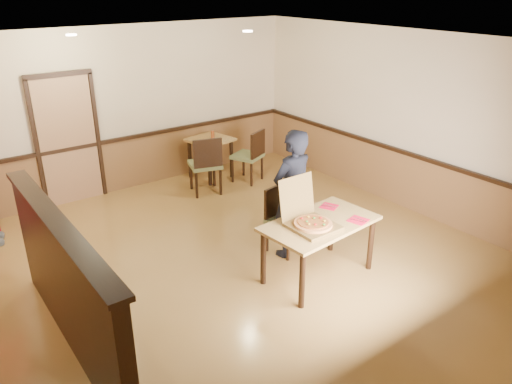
# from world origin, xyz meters

# --- Properties ---
(floor) EXTENTS (7.00, 7.00, 0.00)m
(floor) POSITION_xyz_m (0.00, 0.00, 0.00)
(floor) COLOR #A87D41
(floor) RESTS_ON ground
(ceiling) EXTENTS (7.00, 7.00, 0.00)m
(ceiling) POSITION_xyz_m (0.00, 0.00, 2.80)
(ceiling) COLOR black
(ceiling) RESTS_ON wall_back
(wall_back) EXTENTS (7.00, 0.00, 7.00)m
(wall_back) POSITION_xyz_m (0.00, 3.50, 1.40)
(wall_back) COLOR beige
(wall_back) RESTS_ON floor
(wall_right) EXTENTS (0.00, 7.00, 7.00)m
(wall_right) POSITION_xyz_m (3.50, 0.00, 1.40)
(wall_right) COLOR beige
(wall_right) RESTS_ON floor
(wainscot_back) EXTENTS (7.00, 0.04, 0.90)m
(wainscot_back) POSITION_xyz_m (0.00, 3.47, 0.45)
(wainscot_back) COLOR brown
(wainscot_back) RESTS_ON floor
(chair_rail_back) EXTENTS (7.00, 0.06, 0.06)m
(chair_rail_back) POSITION_xyz_m (0.00, 3.45, 0.92)
(chair_rail_back) COLOR black
(chair_rail_back) RESTS_ON wall_back
(wainscot_right) EXTENTS (0.04, 7.00, 0.90)m
(wainscot_right) POSITION_xyz_m (3.47, 0.00, 0.45)
(wainscot_right) COLOR brown
(wainscot_right) RESTS_ON floor
(chair_rail_right) EXTENTS (0.06, 7.00, 0.06)m
(chair_rail_right) POSITION_xyz_m (3.45, 0.00, 0.92)
(chair_rail_right) COLOR black
(chair_rail_right) RESTS_ON wall_right
(back_door) EXTENTS (0.90, 0.06, 2.10)m
(back_door) POSITION_xyz_m (-0.80, 3.46, 1.05)
(back_door) COLOR tan
(back_door) RESTS_ON wall_back
(booth_partition) EXTENTS (0.20, 3.10, 1.44)m
(booth_partition) POSITION_xyz_m (-2.00, -0.20, 0.74)
(booth_partition) COLOR black
(booth_partition) RESTS_ON floor
(spot_b) EXTENTS (0.14, 0.14, 0.02)m
(spot_b) POSITION_xyz_m (-0.80, 2.50, 2.78)
(spot_b) COLOR #FFD6B2
(spot_b) RESTS_ON ceiling
(spot_c) EXTENTS (0.14, 0.14, 0.02)m
(spot_c) POSITION_xyz_m (1.40, 1.50, 2.78)
(spot_c) COLOR #FFD6B2
(spot_c) RESTS_ON ceiling
(main_table) EXTENTS (1.48, 0.93, 0.76)m
(main_table) POSITION_xyz_m (0.89, -0.70, 0.65)
(main_table) COLOR tan
(main_table) RESTS_ON floor
(diner_chair) EXTENTS (0.53, 0.53, 0.91)m
(diner_chair) POSITION_xyz_m (0.97, 0.09, 0.50)
(diner_chair) COLOR olive
(diner_chair) RESTS_ON floor
(side_chair_left) EXTENTS (0.64, 0.64, 1.04)m
(side_chair_left) POSITION_xyz_m (1.14, 2.38, 0.57)
(side_chair_left) COLOR olive
(side_chair_left) RESTS_ON floor
(side_chair_right) EXTENTS (0.64, 0.64, 0.98)m
(side_chair_right) POSITION_xyz_m (2.09, 2.39, 0.53)
(side_chair_right) COLOR olive
(side_chair_right) RESTS_ON floor
(side_table) EXTENTS (0.83, 0.83, 0.76)m
(side_table) POSITION_xyz_m (1.61, 3.01, 0.58)
(side_table) COLOR tan
(side_table) RESTS_ON floor
(diner) EXTENTS (0.67, 0.47, 1.75)m
(diner) POSITION_xyz_m (0.98, -0.06, 0.88)
(diner) COLOR black
(diner) RESTS_ON floor
(pizza_box) EXTENTS (0.52, 0.62, 0.55)m
(pizza_box) POSITION_xyz_m (0.71, -0.71, 0.83)
(pizza_box) COLOR brown
(pizza_box) RESTS_ON main_table
(pizza) EXTENTS (0.58, 0.58, 0.03)m
(pizza) POSITION_xyz_m (0.71, -0.77, 0.81)
(pizza) COLOR #F7A55A
(pizza) RESTS_ON pizza_box
(napkin_near) EXTENTS (0.27, 0.27, 0.01)m
(napkin_near) POSITION_xyz_m (1.29, -0.95, 0.76)
(napkin_near) COLOR red
(napkin_near) RESTS_ON main_table
(napkin_far) EXTENTS (0.27, 0.27, 0.01)m
(napkin_far) POSITION_xyz_m (1.29, -0.45, 0.76)
(napkin_far) COLOR red
(napkin_far) RESTS_ON main_table
(condiment) EXTENTS (0.07, 0.07, 0.16)m
(condiment) POSITION_xyz_m (1.62, 2.92, 0.84)
(condiment) COLOR brown
(condiment) RESTS_ON side_table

